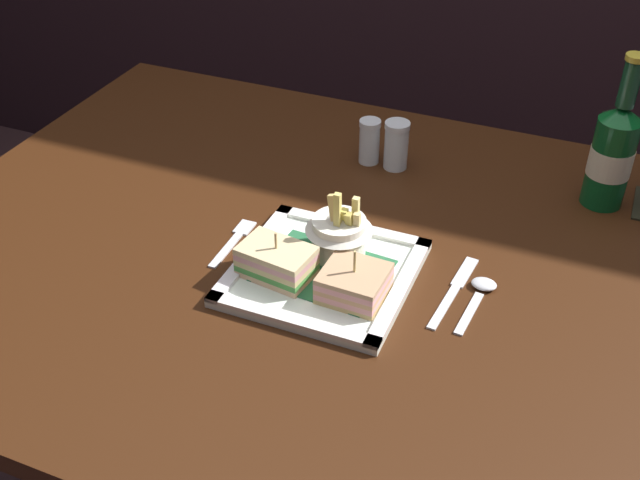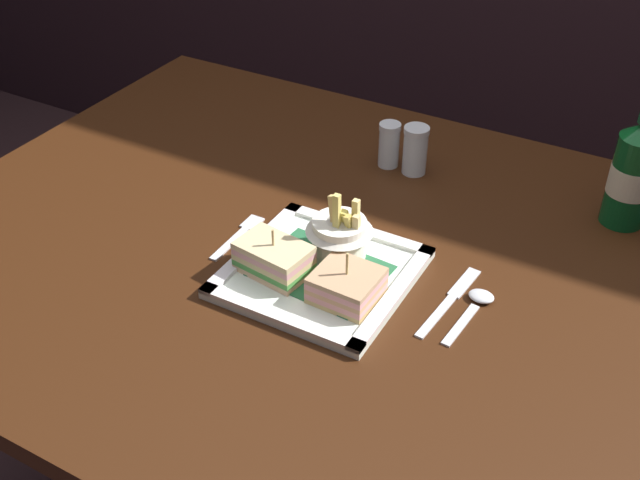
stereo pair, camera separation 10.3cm
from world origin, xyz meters
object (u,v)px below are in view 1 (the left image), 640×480
knife (455,289)px  fork (234,240)px  spoon (480,291)px  pepper_shaker (396,148)px  sandwich_half_right (354,283)px  beer_bottle (613,153)px  dining_table (317,304)px  square_plate (324,273)px  sandwich_half_left (277,261)px  fries_cup (339,231)px  salt_shaker (369,144)px

knife → fork: bearing=-177.3°
spoon → pepper_shaker: 0.35m
sandwich_half_right → beer_bottle: bearing=53.5°
dining_table → square_plate: bearing=-58.4°
sandwich_half_right → beer_bottle: 0.47m
spoon → fork: bearing=-176.9°
beer_bottle → spoon: beer_bottle is taller
sandwich_half_left → fork: sandwich_half_left is taller
knife → dining_table: bearing=176.7°
dining_table → fork: bearing=-166.9°
sandwich_half_left → fries_cup: (0.06, 0.07, 0.02)m
sandwich_half_right → square_plate: bearing=150.7°
fork → fries_cup: bearing=5.6°
sandwich_half_right → fries_cup: fries_cup is taller
dining_table → spoon: 0.27m
beer_bottle → spoon: (-0.12, -0.30, -0.09)m
square_plate → fries_cup: size_ratio=2.18×
sandwich_half_left → spoon: bearing=16.4°
beer_bottle → pepper_shaker: size_ratio=2.95×
sandwich_half_right → fork: bearing=164.4°
fork → knife: size_ratio=0.74×
dining_table → knife: (0.21, -0.01, 0.11)m
sandwich_half_left → spoon: 0.28m
beer_bottle → fries_cup: bearing=-137.5°
fries_cup → pepper_shaker: size_ratio=1.32×
salt_shaker → pepper_shaker: size_ratio=0.93×
dining_table → spoon: spoon is taller
spoon → pepper_shaker: pepper_shaker is taller
knife → pepper_shaker: pepper_shaker is taller
square_plate → pepper_shaker: (-0.00, 0.32, 0.03)m
fries_cup → sandwich_half_right: bearing=-55.9°
knife → salt_shaker: salt_shaker is taller
beer_bottle → fork: bearing=-147.1°
sandwich_half_left → sandwich_half_right: 0.11m
sandwich_half_left → dining_table: bearing=75.6°
salt_shaker → pepper_shaker: bearing=0.0°
beer_bottle → salt_shaker: (-0.39, -0.02, -0.06)m
square_plate → sandwich_half_right: 0.07m
sandwich_half_left → square_plate: bearing=29.3°
sandwich_half_right → knife: sandwich_half_right is taller
knife → sandwich_half_left: bearing=-162.2°
dining_table → pepper_shaker: pepper_shaker is taller
beer_bottle → salt_shaker: bearing=-176.7°
sandwich_half_right → fork: size_ratio=0.70×
square_plate → knife: bearing=13.7°
sandwich_half_left → fries_cup: 0.10m
sandwich_half_right → salt_shaker: sandwich_half_right is taller
pepper_shaker → salt_shaker: bearing=180.0°
sandwich_half_right → sandwich_half_left: bearing=-180.0°
dining_table → sandwich_half_left: bearing=-104.4°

